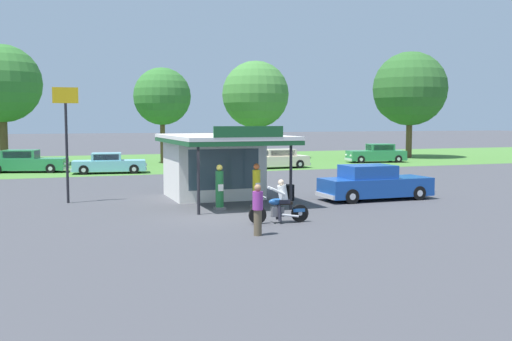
% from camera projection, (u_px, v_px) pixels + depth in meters
% --- Properties ---
extents(ground_plane, '(300.00, 300.00, 0.00)m').
position_uv_depth(ground_plane, '(217.00, 216.00, 22.60)').
color(ground_plane, '#424247').
extents(grass_verge_strip, '(120.00, 24.00, 0.01)m').
position_uv_depth(grass_verge_strip, '(122.00, 163.00, 50.72)').
color(grass_verge_strip, '#477A33').
rests_on(grass_verge_strip, ground).
extents(service_station_kiosk, '(4.83, 7.40, 3.47)m').
position_uv_depth(service_station_kiosk, '(215.00, 162.00, 27.61)').
color(service_station_kiosk, silver).
rests_on(service_station_kiosk, ground).
extents(gas_pump_nearside, '(0.44, 0.44, 1.88)m').
position_uv_depth(gas_pump_nearside, '(220.00, 189.00, 24.11)').
color(gas_pump_nearside, slate).
rests_on(gas_pump_nearside, ground).
extents(gas_pump_offside, '(0.44, 0.44, 1.88)m').
position_uv_depth(gas_pump_offside, '(257.00, 187.00, 24.66)').
color(gas_pump_offside, slate).
rests_on(gas_pump_offside, ground).
extents(motorcycle_with_rider, '(2.23, 0.70, 1.58)m').
position_uv_depth(motorcycle_with_rider, '(280.00, 205.00, 20.94)').
color(motorcycle_with_rider, black).
rests_on(motorcycle_with_rider, ground).
extents(featured_classic_sedan, '(5.41, 2.02, 1.63)m').
position_uv_depth(featured_classic_sedan, '(374.00, 184.00, 27.13)').
color(featured_classic_sedan, '#19479E').
rests_on(featured_classic_sedan, ground).
extents(parked_car_back_row_centre, '(5.57, 1.95, 1.47)m').
position_uv_depth(parked_car_back_row_centre, '(275.00, 159.00, 44.90)').
color(parked_car_back_row_centre, beige).
rests_on(parked_car_back_row_centre, ground).
extents(parked_car_back_row_left, '(5.81, 3.15, 1.60)m').
position_uv_depth(parked_car_back_row_left, '(26.00, 162.00, 41.39)').
color(parked_car_back_row_left, '#2D844C').
rests_on(parked_car_back_row_left, ground).
extents(parked_car_back_row_far_left, '(5.29, 2.38, 1.43)m').
position_uv_depth(parked_car_back_row_far_left, '(109.00, 164.00, 40.63)').
color(parked_car_back_row_far_left, '#7AC6D1').
rests_on(parked_car_back_row_far_left, ground).
extents(parked_car_back_row_far_right, '(5.44, 2.67, 1.63)m').
position_uv_depth(parked_car_back_row_far_right, '(377.00, 154.00, 51.29)').
color(parked_car_back_row_far_right, '#2D844C').
rests_on(parked_car_back_row_far_right, ground).
extents(bystander_chatting_near_pumps, '(0.35, 0.35, 1.61)m').
position_uv_depth(bystander_chatting_near_pumps, '(255.00, 167.00, 35.51)').
color(bystander_chatting_near_pumps, '#2D3351').
rests_on(bystander_chatting_near_pumps, ground).
extents(bystander_standing_back_lot, '(0.34, 0.34, 1.66)m').
position_uv_depth(bystander_standing_back_lot, '(258.00, 209.00, 18.62)').
color(bystander_standing_back_lot, brown).
rests_on(bystander_standing_back_lot, ground).
extents(bystander_strolling_foreground, '(0.34, 0.34, 1.60)m').
position_uv_depth(bystander_strolling_foreground, '(227.00, 168.00, 35.22)').
color(bystander_strolling_foreground, black).
rests_on(bystander_strolling_foreground, ground).
extents(tree_oak_distant_spare, '(6.38, 6.38, 9.36)m').
position_uv_depth(tree_oak_distant_spare, '(257.00, 96.00, 55.48)').
color(tree_oak_distant_spare, brown).
rests_on(tree_oak_distant_spare, ground).
extents(tree_oak_right, '(4.93, 4.93, 8.22)m').
position_uv_depth(tree_oak_right, '(163.00, 97.00, 50.06)').
color(tree_oak_right, brown).
rests_on(tree_oak_right, ground).
extents(tree_oak_far_left, '(6.29, 6.29, 9.81)m').
position_uv_depth(tree_oak_far_left, '(2.00, 84.00, 46.78)').
color(tree_oak_far_left, brown).
rests_on(tree_oak_far_left, ground).
extents(tree_oak_left, '(7.27, 7.27, 10.45)m').
position_uv_depth(tree_oak_left, '(408.00, 91.00, 57.44)').
color(tree_oak_left, brown).
rests_on(tree_oak_left, ground).
extents(roadside_pole_sign, '(1.10, 0.12, 5.15)m').
position_uv_depth(roadside_pole_sign, '(66.00, 125.00, 25.76)').
color(roadside_pole_sign, black).
rests_on(roadside_pole_sign, ground).
extents(spare_tire_stack, '(0.60, 0.60, 0.72)m').
position_uv_depth(spare_tire_stack, '(288.00, 193.00, 26.91)').
color(spare_tire_stack, black).
rests_on(spare_tire_stack, ground).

